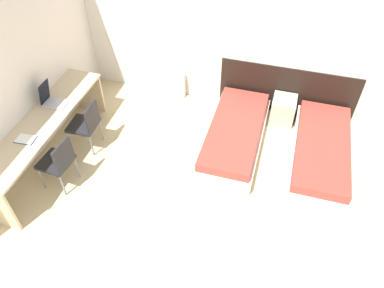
{
  "coord_description": "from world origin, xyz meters",
  "views": [
    {
      "loc": [
        1.04,
        -1.4,
        4.23
      ],
      "look_at": [
        0.0,
        2.18,
        0.55
      ],
      "focal_mm": 35.0,
      "sensor_mm": 36.0,
      "label": 1
    }
  ],
  "objects_px": {
    "bed_near_window": "(235,135)",
    "laptop": "(52,99)",
    "chair_near_laptop": "(86,123)",
    "chair_near_notebook": "(58,161)",
    "nightstand": "(283,110)",
    "bed_near_door": "(321,152)"
  },
  "relations": [
    {
      "from": "bed_near_door",
      "to": "nightstand",
      "type": "bearing_deg",
      "value": 130.23
    },
    {
      "from": "bed_near_window",
      "to": "chair_near_laptop",
      "type": "xyz_separation_m",
      "value": [
        -2.17,
        -0.7,
        0.31
      ]
    },
    {
      "from": "bed_near_window",
      "to": "laptop",
      "type": "height_order",
      "value": "laptop"
    },
    {
      "from": "bed_near_window",
      "to": "laptop",
      "type": "relative_size",
      "value": 5.61
    },
    {
      "from": "bed_near_door",
      "to": "chair_near_notebook",
      "type": "relative_size",
      "value": 2.35
    },
    {
      "from": "bed_near_door",
      "to": "chair_near_notebook",
      "type": "distance_m",
      "value": 3.82
    },
    {
      "from": "bed_near_window",
      "to": "chair_near_laptop",
      "type": "height_order",
      "value": "chair_near_laptop"
    },
    {
      "from": "chair_near_laptop",
      "to": "chair_near_notebook",
      "type": "distance_m",
      "value": 0.8
    },
    {
      "from": "nightstand",
      "to": "chair_near_notebook",
      "type": "bearing_deg",
      "value": -141.04
    },
    {
      "from": "bed_near_window",
      "to": "nightstand",
      "type": "distance_m",
      "value": 1.03
    },
    {
      "from": "nightstand",
      "to": "laptop",
      "type": "bearing_deg",
      "value": -155.6
    },
    {
      "from": "laptop",
      "to": "chair_near_notebook",
      "type": "bearing_deg",
      "value": -59.41
    },
    {
      "from": "chair_near_laptop",
      "to": "laptop",
      "type": "height_order",
      "value": "laptop"
    },
    {
      "from": "nightstand",
      "to": "chair_near_laptop",
      "type": "height_order",
      "value": "chair_near_laptop"
    },
    {
      "from": "bed_near_window",
      "to": "bed_near_door",
      "type": "height_order",
      "value": "same"
    },
    {
      "from": "laptop",
      "to": "bed_near_window",
      "type": "bearing_deg",
      "value": 14.99
    },
    {
      "from": "bed_near_window",
      "to": "laptop",
      "type": "bearing_deg",
      "value": -164.85
    },
    {
      "from": "chair_near_laptop",
      "to": "chair_near_notebook",
      "type": "bearing_deg",
      "value": -92.45
    },
    {
      "from": "bed_near_window",
      "to": "laptop",
      "type": "distance_m",
      "value": 2.82
    },
    {
      "from": "bed_near_door",
      "to": "chair_near_laptop",
      "type": "bearing_deg",
      "value": -168.63
    },
    {
      "from": "chair_near_laptop",
      "to": "laptop",
      "type": "distance_m",
      "value": 0.59
    },
    {
      "from": "chair_near_laptop",
      "to": "bed_near_window",
      "type": "bearing_deg",
      "value": 15.52
    }
  ]
}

